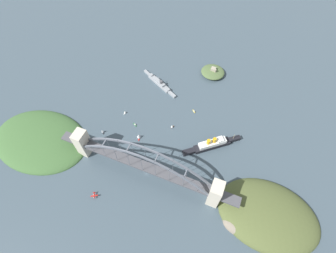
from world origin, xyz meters
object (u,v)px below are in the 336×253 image
(small_boat_4, at_px, (135,125))
(small_boat_3, at_px, (102,131))
(harbor_arch_bridge, at_px, (145,166))
(ocean_liner, at_px, (212,144))
(fort_island_mid_harbor, at_px, (213,72))
(small_boat_5, at_px, (139,136))
(small_boat_1, at_px, (172,126))
(seaplane_taxiing_near_bridge, at_px, (94,195))
(naval_cruiser, at_px, (160,83))
(small_boat_0, at_px, (125,112))
(small_boat_2, at_px, (194,111))

(small_boat_4, bearing_deg, small_boat_3, -141.82)
(harbor_arch_bridge, distance_m, small_boat_4, 88.26)
(ocean_liner, bearing_deg, fort_island_mid_harbor, 105.83)
(ocean_liner, distance_m, small_boat_5, 109.15)
(harbor_arch_bridge, relative_size, small_boat_1, 40.51)
(small_boat_5, bearing_deg, fort_island_mid_harbor, 69.83)
(ocean_liner, bearing_deg, small_boat_4, -176.18)
(seaplane_taxiing_near_bridge, bearing_deg, naval_cruiser, 90.36)
(fort_island_mid_harbor, relative_size, small_boat_5, 4.21)
(harbor_arch_bridge, bearing_deg, seaplane_taxiing_near_bridge, -132.23)
(ocean_liner, xyz_separation_m, small_boat_0, (-147.24, 6.92, -3.13))
(ocean_liner, height_order, small_boat_3, ocean_liner)
(small_boat_3, bearing_deg, ocean_liner, 13.65)
(seaplane_taxiing_near_bridge, bearing_deg, ocean_liner, 47.32)
(small_boat_1, distance_m, small_boat_5, 53.74)
(harbor_arch_bridge, bearing_deg, small_boat_0, 132.73)
(harbor_arch_bridge, distance_m, ocean_liner, 105.51)
(seaplane_taxiing_near_bridge, distance_m, small_boat_4, 121.62)
(harbor_arch_bridge, distance_m, fort_island_mid_harbor, 226.22)
(harbor_arch_bridge, relative_size, small_boat_0, 40.20)
(seaplane_taxiing_near_bridge, height_order, small_boat_5, small_boat_5)
(fort_island_mid_harbor, relative_size, seaplane_taxiing_near_bridge, 4.94)
(ocean_liner, bearing_deg, seaplane_taxiing_near_bridge, -132.68)
(naval_cruiser, bearing_deg, small_boat_5, -82.43)
(harbor_arch_bridge, relative_size, naval_cruiser, 3.27)
(small_boat_3, height_order, small_boat_4, small_boat_3)
(seaplane_taxiing_near_bridge, bearing_deg, small_boat_5, 82.39)
(seaplane_taxiing_near_bridge, bearing_deg, small_boat_0, 101.43)
(naval_cruiser, distance_m, small_boat_3, 132.53)
(small_boat_2, height_order, small_boat_4, small_boat_4)
(small_boat_0, bearing_deg, seaplane_taxiing_near_bridge, -78.57)
(harbor_arch_bridge, distance_m, small_boat_3, 100.00)
(ocean_liner, xyz_separation_m, fort_island_mid_harbor, (-41.85, 147.58, -0.93))
(fort_island_mid_harbor, height_order, small_boat_5, fort_island_mid_harbor)
(naval_cruiser, relative_size, small_boat_2, 12.14)
(seaplane_taxiing_near_bridge, xyz_separation_m, small_boat_2, (74.69, 182.07, -1.50))
(seaplane_taxiing_near_bridge, distance_m, small_boat_3, 99.69)
(small_boat_0, bearing_deg, harbor_arch_bridge, -47.27)
(harbor_arch_bridge, height_order, small_boat_0, harbor_arch_bridge)
(small_boat_3, distance_m, small_boat_5, 56.82)
(ocean_liner, relative_size, seaplane_taxiing_near_bridge, 8.64)
(harbor_arch_bridge, xyz_separation_m, ocean_liner, (70.75, 75.88, -19.17))
(ocean_liner, distance_m, fort_island_mid_harbor, 153.41)
(seaplane_taxiing_near_bridge, bearing_deg, small_boat_3, 114.69)
(small_boat_4, bearing_deg, ocean_liner, 3.82)
(ocean_liner, height_order, small_boat_4, ocean_liner)
(fort_island_mid_harbor, height_order, small_boat_4, fort_island_mid_harbor)
(naval_cruiser, bearing_deg, small_boat_3, -107.70)
(harbor_arch_bridge, xyz_separation_m, seaplane_taxiing_near_bridge, (-48.87, -53.84, -22.96))
(small_boat_0, distance_m, small_boat_2, 111.97)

